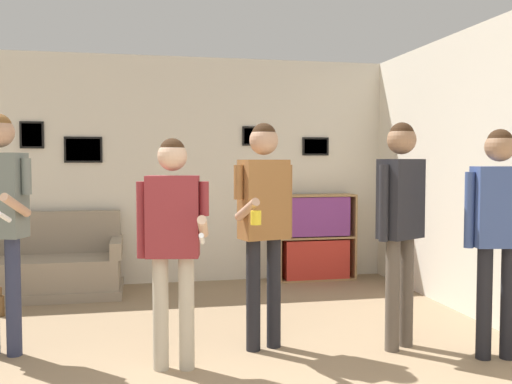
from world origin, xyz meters
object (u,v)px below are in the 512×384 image
object	(u,v)px
person_watcher_holding_cup	(264,210)
bottle_on_floor	(0,305)
person_player_foreground_left	(0,205)
person_player_foreground_center	(173,229)
person_spectator_near_bookshelf	(401,209)
person_spectator_far_right	(498,218)
bookshelf	(315,237)
couch	(48,268)

from	to	relation	value
person_watcher_holding_cup	bottle_on_floor	world-z (taller)	person_watcher_holding_cup
person_watcher_holding_cup	bottle_on_floor	bearing A→B (deg)	147.67
person_player_foreground_left	person_player_foreground_center	bearing A→B (deg)	-24.10
person_spectator_near_bookshelf	person_watcher_holding_cup	bearing A→B (deg)	169.16
person_spectator_far_right	bookshelf	bearing A→B (deg)	98.60
person_watcher_holding_cup	person_spectator_far_right	bearing A→B (deg)	-19.00
person_watcher_holding_cup	bottle_on_floor	distance (m)	2.81
person_player_foreground_left	person_player_foreground_center	world-z (taller)	person_player_foreground_left
bookshelf	person_spectator_near_bookshelf	size ratio (longest dim) A/B	0.60
couch	person_spectator_near_bookshelf	world-z (taller)	person_spectator_near_bookshelf
bottle_on_floor	person_spectator_far_right	bearing A→B (deg)	-27.07
person_player_foreground_left	person_watcher_holding_cup	world-z (taller)	person_player_foreground_left
couch	person_spectator_far_right	distance (m)	4.56
person_player_foreground_left	person_player_foreground_center	distance (m)	1.37
person_watcher_holding_cup	couch	bearing A→B (deg)	130.93
bookshelf	couch	bearing A→B (deg)	-176.39
person_player_foreground_left	bottle_on_floor	bearing A→B (deg)	103.41
person_player_foreground_center	person_player_foreground_left	bearing A→B (deg)	155.90
person_player_foreground_left	person_spectator_far_right	distance (m)	3.67
person_player_foreground_center	person_spectator_near_bookshelf	bearing A→B (deg)	3.34
bookshelf	person_player_foreground_center	world-z (taller)	person_player_foreground_center
person_spectator_near_bookshelf	person_spectator_far_right	size ratio (longest dim) A/B	1.04
person_player_foreground_left	person_spectator_far_right	bearing A→B (deg)	-12.83
bookshelf	person_player_foreground_left	world-z (taller)	person_player_foreground_left
person_watcher_holding_cup	person_spectator_near_bookshelf	world-z (taller)	person_spectator_near_bookshelf
bookshelf	person_spectator_near_bookshelf	world-z (taller)	person_spectator_near_bookshelf
bookshelf	bottle_on_floor	world-z (taller)	bookshelf
bookshelf	person_spectator_far_right	xyz separation A→B (m)	(0.45, -2.97, 0.52)
person_player_foreground_center	person_spectator_near_bookshelf	size ratio (longest dim) A/B	0.92
person_player_foreground_center	bottle_on_floor	xyz separation A→B (m)	(-1.52, 1.71, -0.88)
person_player_foreground_center	person_watcher_holding_cup	size ratio (longest dim) A/B	0.92
person_player_foreground_center	person_spectator_far_right	size ratio (longest dim) A/B	0.96
person_watcher_holding_cup	bookshelf	bearing A→B (deg)	63.89
couch	person_watcher_holding_cup	size ratio (longest dim) A/B	0.90
couch	bookshelf	xyz separation A→B (m)	(3.10, 0.20, 0.23)
person_spectator_far_right	person_spectator_near_bookshelf	bearing A→B (deg)	148.53
person_spectator_far_right	person_player_foreground_left	bearing A→B (deg)	167.17
couch	person_spectator_far_right	xyz separation A→B (m)	(3.55, -2.77, 0.75)
person_spectator_far_right	couch	bearing A→B (deg)	141.98
bookshelf	bottle_on_floor	size ratio (longest dim) A/B	3.81
person_player_foreground_left	person_player_foreground_center	xyz separation A→B (m)	(1.24, -0.56, -0.14)
bookshelf	person_player_foreground_left	xyz separation A→B (m)	(-3.13, -2.15, 0.61)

